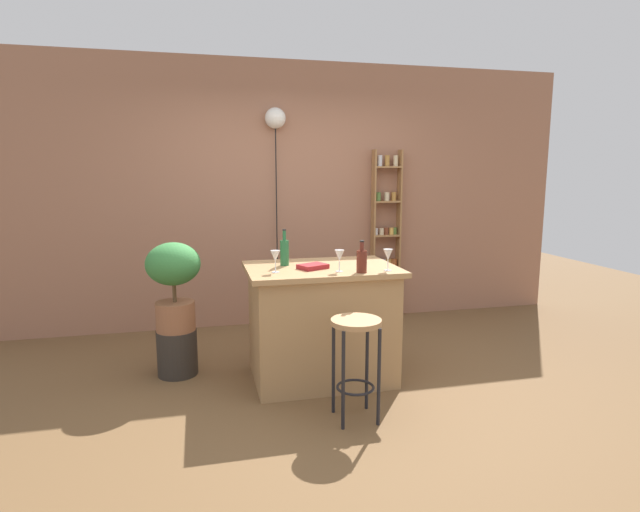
{
  "coord_description": "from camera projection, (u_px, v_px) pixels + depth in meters",
  "views": [
    {
      "loc": [
        -0.93,
        -3.51,
        1.65
      ],
      "look_at": [
        0.05,
        0.55,
        0.96
      ],
      "focal_mm": 28.53,
      "sensor_mm": 36.0,
      "label": 1
    }
  ],
  "objects": [
    {
      "name": "back_wall",
      "position": [
        285.0,
        195.0,
        5.49
      ],
      "size": [
        6.4,
        0.1,
        2.8
      ],
      "primitive_type": "cube",
      "color": "#9E6B51",
      "rests_on": "ground"
    },
    {
      "name": "bar_stool",
      "position": [
        356.0,
        345.0,
        3.36
      ],
      "size": [
        0.34,
        0.34,
        0.69
      ],
      "color": "black",
      "rests_on": "ground"
    },
    {
      "name": "wine_glass_left",
      "position": [
        388.0,
        255.0,
        3.8
      ],
      "size": [
        0.07,
        0.07,
        0.16
      ],
      "color": "silver",
      "rests_on": "kitchen_counter"
    },
    {
      "name": "potted_plant",
      "position": [
        174.0,
        279.0,
        4.06
      ],
      "size": [
        0.43,
        0.39,
        0.72
      ],
      "color": "#935B3D",
      "rests_on": "plant_stool"
    },
    {
      "name": "bottle_olive_oil",
      "position": [
        285.0,
        252.0,
        4.02
      ],
      "size": [
        0.07,
        0.07,
        0.29
      ],
      "color": "#236638",
      "rests_on": "kitchen_counter"
    },
    {
      "name": "wine_glass_right",
      "position": [
        275.0,
        257.0,
        3.74
      ],
      "size": [
        0.07,
        0.07,
        0.16
      ],
      "color": "silver",
      "rests_on": "kitchen_counter"
    },
    {
      "name": "bottle_vinegar",
      "position": [
        362.0,
        261.0,
        3.73
      ],
      "size": [
        0.08,
        0.08,
        0.24
      ],
      "color": "#5B2319",
      "rests_on": "kitchen_counter"
    },
    {
      "name": "kitchen_counter",
      "position": [
        321.0,
        322.0,
        4.06
      ],
      "size": [
        1.17,
        0.83,
        0.92
      ],
      "color": "#A87F51",
      "rests_on": "ground"
    },
    {
      "name": "pendant_globe_light",
      "position": [
        275.0,
        121.0,
        5.24
      ],
      "size": [
        0.22,
        0.22,
        2.31
      ],
      "color": "black",
      "rests_on": "ground"
    },
    {
      "name": "ground",
      "position": [
        331.0,
        392.0,
        3.85
      ],
      "size": [
        12.0,
        12.0,
        0.0
      ],
      "primitive_type": "plane",
      "color": "brown"
    },
    {
      "name": "spice_shelf",
      "position": [
        386.0,
        241.0,
        5.71
      ],
      "size": [
        0.32,
        0.12,
        1.89
      ],
      "color": "#9E7042",
      "rests_on": "ground"
    },
    {
      "name": "plant_stool",
      "position": [
        177.0,
        352.0,
        4.16
      ],
      "size": [
        0.32,
        0.32,
        0.38
      ],
      "primitive_type": "cylinder",
      "color": "#2D2823",
      "rests_on": "ground"
    },
    {
      "name": "cookbook",
      "position": [
        313.0,
        266.0,
        3.89
      ],
      "size": [
        0.25,
        0.22,
        0.03
      ],
      "primitive_type": "cube",
      "rotation": [
        0.0,
        0.0,
        0.43
      ],
      "color": "maroon",
      "rests_on": "kitchen_counter"
    },
    {
      "name": "wine_glass_center",
      "position": [
        339.0,
        256.0,
        3.76
      ],
      "size": [
        0.07,
        0.07,
        0.16
      ],
      "color": "silver",
      "rests_on": "kitchen_counter"
    }
  ]
}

